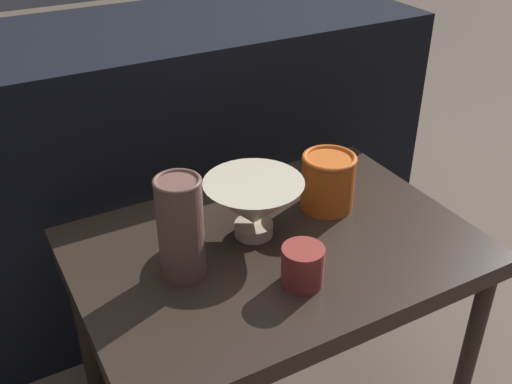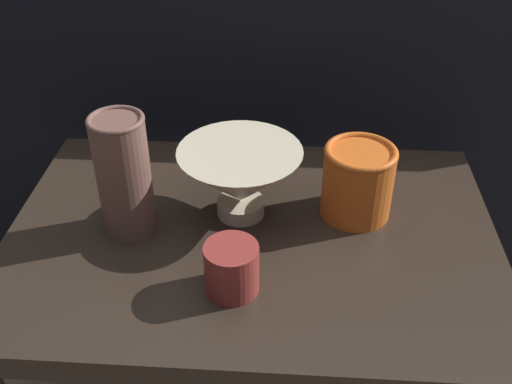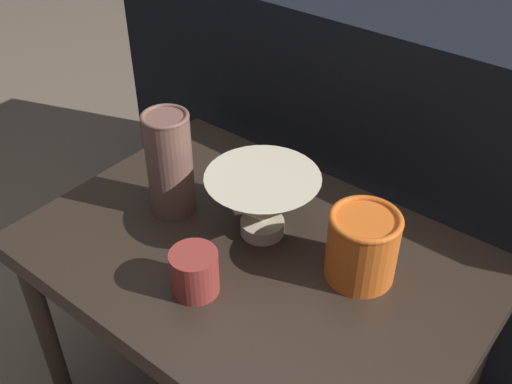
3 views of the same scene
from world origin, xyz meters
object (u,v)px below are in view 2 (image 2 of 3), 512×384
(vase_textured_left, at_px, (123,176))
(vase_colorful_right, at_px, (358,180))
(cup, at_px, (232,268))
(bowl, at_px, (240,178))

(vase_textured_left, bearing_deg, vase_colorful_right, 10.66)
(vase_textured_left, bearing_deg, cup, -35.21)
(bowl, xyz_separation_m, vase_textured_left, (-0.17, -0.05, 0.03))
(bowl, height_order, cup, bowl)
(bowl, distance_m, vase_colorful_right, 0.19)
(vase_textured_left, bearing_deg, bowl, 16.68)
(vase_textured_left, distance_m, vase_colorful_right, 0.36)
(cup, bearing_deg, vase_textured_left, 144.79)
(bowl, bearing_deg, cup, -89.06)
(vase_colorful_right, height_order, cup, vase_colorful_right)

